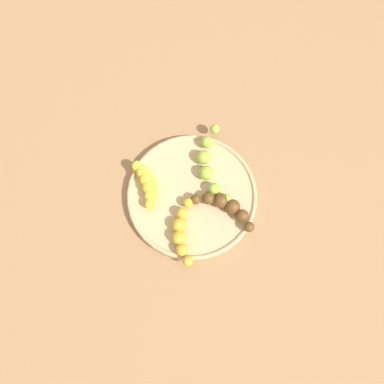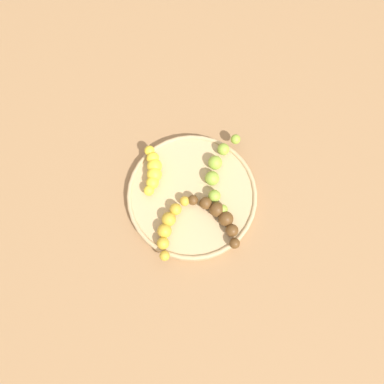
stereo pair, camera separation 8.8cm
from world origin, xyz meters
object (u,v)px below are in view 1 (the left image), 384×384
banana_overripe (226,206)px  banana_yellow (147,183)px  banana_spotted (182,231)px  banana_green (209,164)px  fruit_bowl (192,195)px

banana_overripe → banana_yellow: size_ratio=1.07×
banana_spotted → banana_green: (-0.14, 0.08, 0.00)m
banana_overripe → fruit_bowl: bearing=94.8°
banana_overripe → banana_yellow: 0.18m
banana_spotted → banana_green: same height
fruit_bowl → banana_overripe: size_ratio=2.34×
fruit_bowl → banana_overripe: 0.08m
banana_yellow → fruit_bowl: bearing=-31.6°
banana_green → banana_yellow: bearing=10.4°
fruit_bowl → banana_yellow: banana_yellow is taller
banana_spotted → banana_yellow: 0.13m
banana_green → fruit_bowl: bearing=51.7°
banana_green → banana_yellow: (0.02, -0.14, 0.00)m
banana_overripe → banana_yellow: (-0.08, -0.16, 0.00)m
banana_spotted → banana_yellow: banana_yellow is taller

